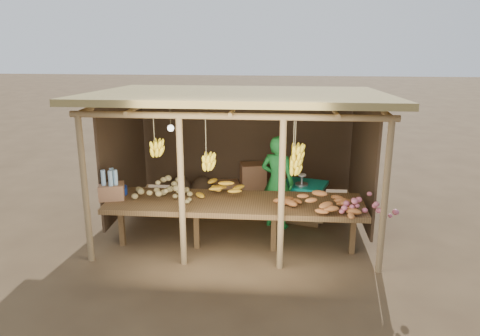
{
  "coord_description": "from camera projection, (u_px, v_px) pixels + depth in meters",
  "views": [
    {
      "loc": [
        0.63,
        -7.61,
        3.27
      ],
      "look_at": [
        0.0,
        0.0,
        1.05
      ],
      "focal_mm": 35.0,
      "sensor_mm": 36.0,
      "label": 1
    }
  ],
  "objects": [
    {
      "name": "sweet_potato_heap",
      "position": [
        318.0,
        198.0,
        6.71
      ],
      "size": [
        1.08,
        0.66,
        0.36
      ],
      "primitive_type": null,
      "rotation": [
        0.0,
        0.0,
        -0.02
      ],
      "color": "#AD612C",
      "rests_on": "counter"
    },
    {
      "name": "stall_structure",
      "position": [
        239.0,
        118.0,
        7.68
      ],
      "size": [
        4.7,
        3.5,
        2.43
      ],
      "color": "olive",
      "rests_on": "ground"
    },
    {
      "name": "carton_stack",
      "position": [
        244.0,
        185.0,
        9.3
      ],
      "size": [
        1.09,
        0.48,
        0.77
      ],
      "color": "#926141",
      "rests_on": "ground"
    },
    {
      "name": "onion_heap",
      "position": [
        366.0,
        200.0,
        6.64
      ],
      "size": [
        0.89,
        0.61,
        0.36
      ],
      "primitive_type": null,
      "rotation": [
        0.0,
        0.0,
        -0.14
      ],
      "color": "#CA6274",
      "rests_on": "counter"
    },
    {
      "name": "vendor",
      "position": [
        277.0,
        182.0,
        7.99
      ],
      "size": [
        0.69,
        0.58,
        1.62
      ],
      "primitive_type": "imported",
      "rotation": [
        0.0,
        0.0,
        2.77
      ],
      "color": "#1B7C2E",
      "rests_on": "ground"
    },
    {
      "name": "ground",
      "position": [
        240.0,
        225.0,
        8.25
      ],
      "size": [
        60.0,
        60.0,
        0.0
      ],
      "primitive_type": "plane",
      "color": "brown",
      "rests_on": "ground"
    },
    {
      "name": "burlap_sacks",
      "position": [
        191.0,
        189.0,
        9.27
      ],
      "size": [
        0.9,
        0.47,
        0.64
      ],
      "color": "#43301F",
      "rests_on": "ground"
    },
    {
      "name": "tarp_crate",
      "position": [
        304.0,
        200.0,
        8.4
      ],
      "size": [
        0.9,
        0.83,
        0.89
      ],
      "color": "brown",
      "rests_on": "ground"
    },
    {
      "name": "counter",
      "position": [
        235.0,
        205.0,
        7.13
      ],
      "size": [
        3.9,
        1.05,
        0.8
      ],
      "color": "brown",
      "rests_on": "ground"
    },
    {
      "name": "tomato_basin",
      "position": [
        116.0,
        190.0,
        7.39
      ],
      "size": [
        0.34,
        0.34,
        0.18
      ],
      "rotation": [
        0.0,
        0.0,
        0.17
      ],
      "color": "navy",
      "rests_on": "counter"
    },
    {
      "name": "bottle_box",
      "position": [
        111.0,
        188.0,
        7.17
      ],
      "size": [
        0.44,
        0.39,
        0.48
      ],
      "color": "#926141",
      "rests_on": "counter"
    },
    {
      "name": "potato_heap",
      "position": [
        163.0,
        187.0,
        7.19
      ],
      "size": [
        0.96,
        0.6,
        0.36
      ],
      "primitive_type": null,
      "rotation": [
        0.0,
        0.0,
        0.04
      ],
      "color": "#9B8750",
      "rests_on": "counter"
    },
    {
      "name": "banana_pile",
      "position": [
        222.0,
        184.0,
        7.37
      ],
      "size": [
        0.78,
        0.6,
        0.35
      ],
      "primitive_type": null,
      "rotation": [
        0.0,
        0.0,
        0.31
      ],
      "color": "gold",
      "rests_on": "counter"
    }
  ]
}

